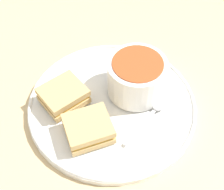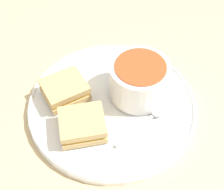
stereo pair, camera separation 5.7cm
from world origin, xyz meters
TOP-DOWN VIEW (x-y plane):
  - ground_plane at (0.00, 0.00)m, footprint 2.40×2.40m
  - plate at (0.00, 0.00)m, footprint 0.32×0.32m
  - soup_bowl at (0.04, 0.03)m, footprint 0.11×0.11m
  - spoon at (0.08, -0.01)m, footprint 0.08×0.11m
  - sandwich_half_near at (-0.09, -0.01)m, footprint 0.10×0.10m
  - sandwich_half_far at (-0.03, -0.07)m, footprint 0.10×0.09m

SIDE VIEW (x-z plane):
  - ground_plane at x=0.00m, z-range 0.00..0.00m
  - plate at x=0.00m, z-range 0.00..0.02m
  - spoon at x=0.08m, z-range 0.02..0.02m
  - sandwich_half_near at x=-0.09m, z-range 0.02..0.05m
  - sandwich_half_far at x=-0.03m, z-range 0.02..0.05m
  - soup_bowl at x=0.04m, z-range 0.02..0.09m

